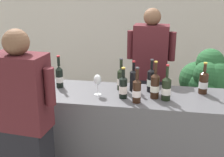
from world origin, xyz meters
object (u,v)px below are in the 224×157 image
at_px(wine_bottle_0, 59,76).
at_px(wine_bottle_9, 151,80).
at_px(wine_glass, 98,81).
at_px(ice_bucket, 25,74).
at_px(wine_bottle_1, 204,82).
at_px(wine_bottle_6, 155,85).
at_px(wine_bottle_3, 121,79).
at_px(wine_bottle_2, 123,87).
at_px(wine_bottle_7, 166,88).
at_px(potted_shrub, 204,84).
at_px(person_guest, 26,136).
at_px(wine_bottle_8, 137,90).
at_px(wine_bottle_5, 133,79).
at_px(person_server, 149,84).

relative_size(wine_bottle_0, wine_bottle_9, 1.02).
distance_m(wine_glass, ice_bucket, 0.82).
relative_size(wine_bottle_0, wine_bottle_1, 1.07).
bearing_deg(wine_bottle_6, ice_bucket, 174.03).
height_order(wine_bottle_3, wine_glass, wine_bottle_3).
relative_size(wine_bottle_1, wine_bottle_9, 0.95).
height_order(wine_bottle_0, wine_bottle_2, wine_bottle_0).
bearing_deg(wine_bottle_7, potted_shrub, 64.69).
relative_size(ice_bucket, person_guest, 0.14).
distance_m(wine_bottle_8, ice_bucket, 1.22).
bearing_deg(wine_bottle_0, wine_bottle_6, -7.72).
height_order(wine_bottle_7, wine_glass, wine_bottle_7).
distance_m(wine_bottle_1, wine_bottle_8, 0.70).
bearing_deg(person_guest, wine_bottle_1, 28.95).
distance_m(wine_bottle_0, wine_bottle_8, 0.85).
height_order(wine_bottle_8, ice_bucket, wine_bottle_8).
height_order(wine_bottle_2, person_guest, person_guest).
xyz_separation_m(wine_bottle_5, wine_bottle_8, (0.06, -0.30, -0.00)).
relative_size(wine_bottle_8, ice_bucket, 1.36).
height_order(person_server, person_guest, person_server).
bearing_deg(wine_bottle_2, ice_bucket, 169.90).
height_order(wine_bottle_6, wine_glass, wine_bottle_6).
bearing_deg(wine_bottle_1, person_guest, -151.05).
relative_size(wine_bottle_9, ice_bucket, 1.36).
bearing_deg(wine_bottle_6, potted_shrub, 59.42).
relative_size(wine_bottle_3, wine_bottle_9, 0.99).
bearing_deg(wine_glass, person_guest, -127.78).
relative_size(wine_bottle_0, potted_shrub, 0.26).
distance_m(wine_bottle_3, wine_bottle_8, 0.35).
xyz_separation_m(wine_glass, person_guest, (-0.47, -0.60, -0.30)).
distance_m(wine_bottle_7, potted_shrub, 1.16).
bearing_deg(wine_glass, wine_bottle_9, 19.22).
height_order(wine_bottle_7, person_guest, person_guest).
height_order(wine_bottle_6, wine_bottle_8, wine_bottle_6).
height_order(wine_bottle_3, wine_bottle_6, wine_bottle_6).
relative_size(wine_bottle_3, wine_glass, 1.61).
height_order(wine_bottle_3, wine_bottle_5, wine_bottle_3).
xyz_separation_m(wine_bottle_0, wine_bottle_1, (1.43, 0.07, -0.00)).
distance_m(ice_bucket, person_guest, 0.87).
bearing_deg(wine_bottle_3, potted_shrub, 41.70).
height_order(wine_bottle_1, wine_bottle_6, wine_bottle_6).
height_order(wine_bottle_8, person_guest, person_guest).
xyz_separation_m(wine_bottle_8, wine_bottle_9, (0.11, 0.30, 0.00)).
relative_size(wine_bottle_6, wine_bottle_7, 1.06).
bearing_deg(wine_bottle_7, wine_bottle_5, 149.19).
bearing_deg(wine_bottle_6, wine_bottle_1, 23.60).
bearing_deg(wine_bottle_8, ice_bucket, 167.09).
bearing_deg(potted_shrub, wine_bottle_1, -99.21).
height_order(wine_bottle_5, wine_bottle_9, wine_bottle_9).
distance_m(wine_bottle_1, wine_bottle_9, 0.50).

